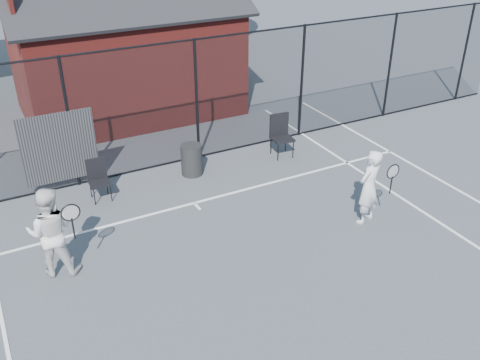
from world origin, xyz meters
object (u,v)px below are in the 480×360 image
chair_right (282,137)px  player_back (51,232)px  chair_left (99,181)px  clubhouse (126,58)px  player_front (369,187)px  waste_bin (192,160)px

chair_right → player_back: bearing=-154.6°
player_back → chair_left: size_ratio=1.87×
clubhouse → chair_right: size_ratio=6.19×
clubhouse → player_front: (2.31, -8.26, -0.81)m
chair_left → waste_bin: chair_left is taller
player_front → chair_right: (0.08, 3.36, -0.27)m
player_front → player_back: size_ratio=0.95×
chair_left → waste_bin: bearing=6.0°
chair_right → clubhouse: bearing=121.9°
player_back → chair_right: bearing=19.5°
player_back → chair_left: (1.35, 2.11, -0.39)m
chair_left → clubhouse: bearing=67.3°
clubhouse → chair_right: 5.56m
clubhouse → chair_left: bearing=-114.4°
player_front → chair_right: bearing=88.6°
chair_left → chair_right: (4.61, 0.00, 0.08)m
player_front → waste_bin: bearing=123.1°
waste_bin → clubhouse: bearing=90.0°
clubhouse → player_back: clubhouse is taller
chair_left → chair_right: chair_right is taller
player_back → waste_bin: (3.57, 2.28, -0.47)m
chair_right → waste_bin: chair_right is taller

